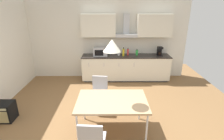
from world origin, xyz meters
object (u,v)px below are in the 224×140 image
guitar_amp (2,112)px  chair_far_left (100,90)px  bottle_white (119,53)px  bottle_red (128,52)px  chair_near_left (92,139)px  dining_table (112,102)px  coffee_maker (160,51)px  bottle_yellow (123,52)px  microwave (100,52)px  pendant_lamp (112,45)px  bottle_green (137,53)px

guitar_amp → chair_far_left: bearing=11.7°
bottle_white → bottle_red: 0.32m
chair_near_left → chair_far_left: bearing=89.5°
chair_near_left → guitar_amp: size_ratio=1.67×
dining_table → coffee_maker: bearing=59.5°
bottle_white → chair_far_left: bearing=-105.8°
bottle_yellow → bottle_red: 0.19m
chair_near_left → microwave: bearing=90.9°
bottle_red → pendant_lamp: pendant_lamp is taller
bottle_white → chair_near_left: size_ratio=0.23×
microwave → chair_near_left: bearing=-89.1°
coffee_maker → pendant_lamp: size_ratio=0.94×
bottle_white → chair_near_left: 3.75m
pendant_lamp → bottle_yellow: bearing=81.6°
bottle_red → chair_near_left: bottle_red is taller
dining_table → guitar_amp: bearing=171.1°
bottle_red → pendant_lamp: 3.03m
bottle_white → dining_table: (-0.25, -2.82, -0.28)m
bottle_yellow → microwave: bearing=177.2°
bottle_yellow → dining_table: (-0.41, -2.76, -0.32)m
pendant_lamp → chair_far_left: bearing=109.7°
chair_near_left → guitar_amp: bearing=150.4°
coffee_maker → chair_near_left: 4.21m
bottle_yellow → bottle_green: 0.48m
bottle_white → bottle_red: bearing=5.8°
guitar_amp → dining_table: bearing=-8.9°
chair_far_left → guitar_amp: chair_far_left is taller
coffee_maker → chair_near_left: size_ratio=0.34×
coffee_maker → pendant_lamp: 3.37m
bottle_yellow → bottle_red: bearing=30.7°
bottle_green → chair_far_left: 2.36m
dining_table → chair_far_left: size_ratio=1.60×
guitar_amp → microwave: bearing=48.3°
dining_table → microwave: bearing=97.7°
chair_near_left → dining_table: bearing=69.5°
coffee_maker → bottle_green: bearing=178.3°
coffee_maker → microwave: bearing=-179.3°
bottle_green → chair_near_left: size_ratio=0.25×
dining_table → pendant_lamp: (-0.00, 0.00, 1.15)m
guitar_amp → bottle_red: bearing=38.5°
microwave → chair_near_left: (0.06, -3.65, -0.49)m
bottle_green → microwave: bearing=-177.8°
bottle_white → dining_table: bearing=-95.1°
coffee_maker → dining_table: 3.29m
microwave → bottle_white: size_ratio=2.36×
bottle_white → pendant_lamp: 2.96m
bottle_white → chair_near_left: bottle_white is taller
bottle_yellow → chair_far_left: size_ratio=0.34×
chair_near_left → pendant_lamp: pendant_lamp is taller
microwave → bottle_white: 0.64m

